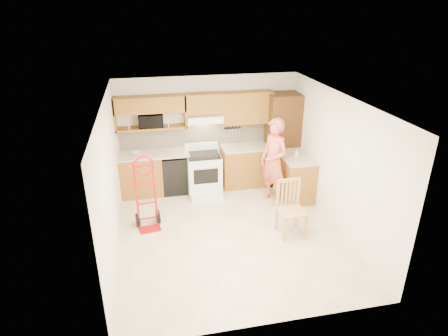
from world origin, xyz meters
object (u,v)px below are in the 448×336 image
object	(u,v)px
microwave	(151,120)
dining_chair	(292,209)
range	(204,171)
hand_truck	(147,196)
person	(274,162)

from	to	relation	value
microwave	dining_chair	xyz separation A→B (m)	(2.35, -2.34, -1.12)
microwave	range	size ratio (longest dim) A/B	0.48
microwave	range	world-z (taller)	microwave
range	hand_truck	world-z (taller)	hand_truck
person	range	bearing A→B (deg)	-140.69
microwave	hand_truck	world-z (taller)	microwave
person	dining_chair	size ratio (longest dim) A/B	1.78
range	person	xyz separation A→B (m)	(1.35, -0.66, 0.38)
hand_truck	dining_chair	bearing A→B (deg)	-23.65
person	hand_truck	world-z (taller)	person
hand_truck	person	bearing A→B (deg)	4.12
range	hand_truck	size ratio (longest dim) A/B	0.82
microwave	hand_truck	bearing A→B (deg)	-98.77
range	person	world-z (taller)	person
hand_truck	dining_chair	size ratio (longest dim) A/B	1.27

